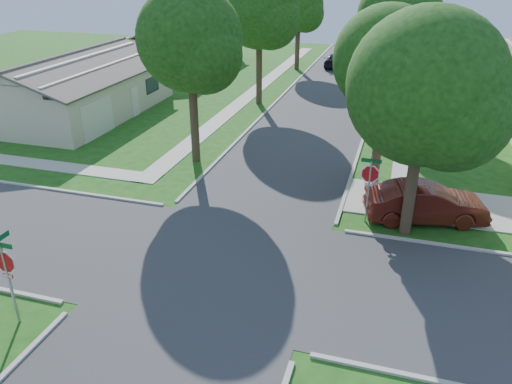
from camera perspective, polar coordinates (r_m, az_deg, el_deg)
The scene contains 19 objects.
ground at distance 18.16m, azimuth -4.15°, elevation -8.17°, with size 100.00×100.00×0.00m, color #194A14.
road_ns at distance 18.15m, azimuth -4.15°, elevation -8.15°, with size 7.00×100.00×0.02m, color #333335.
sidewalk_ne at distance 41.31m, azimuth 17.18°, elevation 10.29°, with size 1.20×40.00×0.04m, color #9E9B91.
sidewalk_nw at distance 42.92m, azimuth 0.44°, elevation 11.94°, with size 1.20×40.00×0.04m, color #9E9B91.
driveway at distance 23.53m, azimuth 20.67°, elevation -1.49°, with size 8.80×3.60×0.05m, color #9E9B91.
stop_sign_sw at distance 16.04m, azimuth -26.73°, elevation -7.51°, with size 1.05×0.80×2.98m.
stop_sign_ne at distance 20.42m, azimuth 12.88°, elevation 1.71°, with size 1.05×0.80×2.98m.
tree_e_near at distance 23.51m, azimuth 14.81°, elevation 13.87°, with size 4.97×4.80×8.28m.
tree_e_mid at distance 35.29m, azimuth 16.10°, elevation 18.36°, with size 5.59×5.40×9.21m.
tree_e_far at distance 48.26m, azimuth 16.64°, elevation 19.63°, with size 5.17×5.00×8.72m.
tree_w_near at distance 25.54m, azimuth -7.42°, elevation 16.42°, with size 5.38×5.20×8.97m.
tree_w_mid at distance 36.71m, azimuth 0.47°, elevation 19.89°, with size 5.80×5.60×9.56m.
tree_w_far at distance 49.36m, azimuth 4.96°, elevation 20.08°, with size 4.76×4.60×8.04m.
tree_ne_corner at distance 18.83m, azimuth 18.90°, elevation 10.46°, with size 5.80×5.60×8.66m.
house_nw_near at distance 37.19m, azimuth -19.70°, elevation 10.73°, with size 8.42×13.60×4.23m.
house_nw_far at distance 51.58m, azimuth -8.61°, elevation 15.65°, with size 8.42×13.60×4.23m.
car_driveway at distance 21.68m, azimuth 18.81°, elevation -1.20°, with size 1.70×4.89×1.61m, color #4F1710.
car_curb_east at distance 45.33m, azimuth 13.66°, elevation 12.84°, with size 1.63×4.06×1.38m, color black.
car_curb_west at distance 51.61m, azimuth 9.16°, elevation 14.64°, with size 1.81×4.46×1.29m, color black.
Camera 1 is at (5.58, -14.08, 10.02)m, focal length 35.00 mm.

